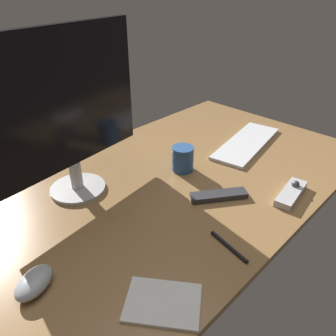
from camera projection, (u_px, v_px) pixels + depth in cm
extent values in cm
cube|color=olive|center=(178.00, 180.00, 115.81)|extent=(140.00, 84.00, 2.00)
cylinder|color=#B8B8B8|center=(78.00, 188.00, 108.43)|extent=(17.60, 17.60, 1.21)
cylinder|color=#B8B8B8|center=(76.00, 175.00, 105.81)|extent=(3.87, 3.87, 9.09)
cube|color=black|center=(64.00, 101.00, 93.38)|extent=(51.97, 8.94, 39.77)
cube|color=silver|center=(246.00, 143.00, 136.75)|extent=(42.02, 20.55, 1.30)
ellipsoid|color=#999EA5|center=(34.00, 282.00, 74.10)|extent=(12.34, 10.66, 3.78)
cube|color=#B7B7BC|center=(291.00, 194.00, 104.99)|extent=(17.01, 7.44, 2.26)
sphere|color=#3F3F44|center=(295.00, 184.00, 106.61)|extent=(2.57, 2.57, 2.57)
cube|color=#2D2D33|center=(219.00, 196.00, 104.33)|extent=(17.11, 13.90, 1.86)
cylinder|color=#28518C|center=(183.00, 159.00, 117.54)|extent=(7.66, 7.66, 8.97)
cube|color=silver|center=(163.00, 303.00, 71.30)|extent=(18.69, 19.68, 0.80)
cylinder|color=black|center=(229.00, 246.00, 85.73)|extent=(3.53, 13.01, 0.99)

